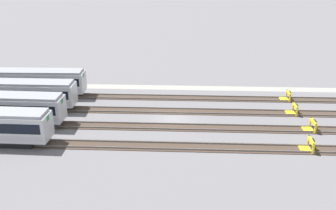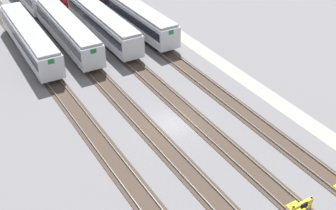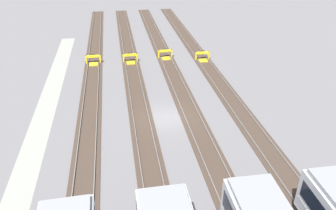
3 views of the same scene
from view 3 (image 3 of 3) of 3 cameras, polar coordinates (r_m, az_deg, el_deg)
The scene contains 10 objects.
ground_plane at distance 30.92m, azimuth -0.22°, elevation -2.30°, with size 400.00×400.00×0.00m, color slate.
service_walkway at distance 31.46m, azimuth -21.49°, elevation -3.95°, with size 54.00×2.00×0.01m, color #9E9E93.
rail_track_nearest at distance 30.74m, azimuth -13.63°, elevation -3.33°, with size 90.00×2.24×0.21m.
rail_track_near_inner at distance 30.66m, azimuth -4.66°, elevation -2.61°, with size 90.00×2.24×0.21m.
rail_track_middle at distance 31.32m, azimuth 4.13°, elevation -1.84°, with size 90.00×2.24×0.21m.
rail_track_far_inner at distance 32.69m, azimuth 12.36°, elevation -1.09°, with size 90.00×2.24×0.21m.
bumper_stop_nearest_track at distance 44.10m, azimuth -12.88°, elevation 7.57°, with size 1.35×2.00×1.22m.
bumper_stop_near_inner_track at distance 43.77m, azimuth -6.56°, elevation 7.95°, with size 1.35×2.00×1.22m.
bumper_stop_middle_track at distance 44.98m, azimuth -0.44°, elevation 8.72°, with size 1.36×2.01×1.22m.
bumper_stop_far_inner_track at distance 44.49m, azimuth 6.07°, elevation 8.33°, with size 1.35×2.00×1.22m.
Camera 3 is at (26.11, -4.30, 16.01)m, focal length 35.00 mm.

